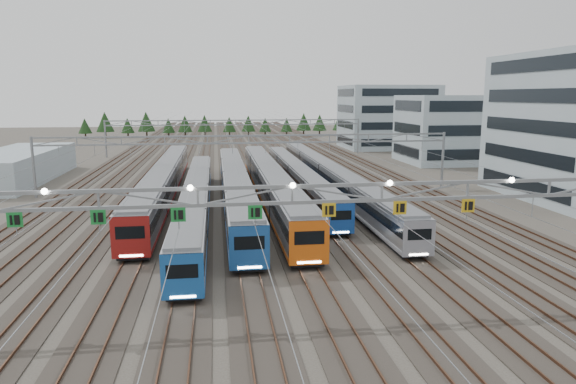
{
  "coord_description": "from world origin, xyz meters",
  "views": [
    {
      "loc": [
        -4.46,
        -29.92,
        13.14
      ],
      "look_at": [
        2.68,
        20.82,
        3.5
      ],
      "focal_mm": 32.0,
      "sensor_mm": 36.0,
      "label": 1
    }
  ],
  "objects": [
    {
      "name": "treeline",
      "position": [
        2.25,
        139.69,
        4.23
      ],
      "size": [
        100.1,
        5.6,
        7.02
      ],
      "color": "#332114",
      "rests_on": "ground"
    },
    {
      "name": "west_shed",
      "position": [
        -35.36,
        54.72,
        2.32
      ],
      "size": [
        10.0,
        30.0,
        4.64
      ],
      "primitive_type": "cube",
      "color": "#9AB1B7",
      "rests_on": "ground"
    },
    {
      "name": "gantry_near",
      "position": [
        -0.05,
        -0.12,
        7.09
      ],
      "size": [
        56.36,
        0.61,
        8.08
      ],
      "color": "gray",
      "rests_on": "ground"
    },
    {
      "name": "depot_bldg_mid",
      "position": [
        39.71,
        67.03,
        6.61
      ],
      "size": [
        14.0,
        16.0,
        13.23
      ],
      "primitive_type": "cube",
      "color": "#9AB1B7",
      "rests_on": "ground"
    },
    {
      "name": "depot_bldg_north",
      "position": [
        38.9,
        96.91,
        7.83
      ],
      "size": [
        22.0,
        18.0,
        15.67
      ],
      "primitive_type": "cube",
      "color": "#9AB1B7",
      "rests_on": "ground"
    },
    {
      "name": "gantry_mid",
      "position": [
        0.0,
        40.0,
        6.39
      ],
      "size": [
        56.36,
        0.36,
        8.0
      ],
      "color": "gray",
      "rests_on": "ground"
    },
    {
      "name": "train_a",
      "position": [
        -11.25,
        37.85,
        2.23
      ],
      "size": [
        3.04,
        56.02,
        3.96
      ],
      "color": "black",
      "rests_on": "ground"
    },
    {
      "name": "train_e",
      "position": [
        6.75,
        40.56,
        1.96
      ],
      "size": [
        2.63,
        51.75,
        3.41
      ],
      "color": "black",
      "rests_on": "ground"
    },
    {
      "name": "train_b",
      "position": [
        -6.75,
        26.5,
        2.01
      ],
      "size": [
        2.71,
        51.1,
        3.53
      ],
      "color": "black",
      "rests_on": "ground"
    },
    {
      "name": "train_d",
      "position": [
        2.25,
        34.2,
        2.27
      ],
      "size": [
        3.1,
        55.85,
        4.04
      ],
      "color": "black",
      "rests_on": "ground"
    },
    {
      "name": "train_c",
      "position": [
        -2.25,
        32.92,
        2.21
      ],
      "size": [
        3.01,
        54.26,
        3.93
      ],
      "color": "black",
      "rests_on": "ground"
    },
    {
      "name": "gantry_far",
      "position": [
        0.0,
        85.0,
        6.39
      ],
      "size": [
        56.36,
        0.36,
        8.0
      ],
      "color": "gray",
      "rests_on": "ground"
    },
    {
      "name": "track_bed",
      "position": [
        0.0,
        100.0,
        1.49
      ],
      "size": [
        54.0,
        260.0,
        5.42
      ],
      "color": "#2D2823",
      "rests_on": "ground"
    },
    {
      "name": "ground",
      "position": [
        0.0,
        0.0,
        0.0
      ],
      "size": [
        400.0,
        400.0,
        0.0
      ],
      "primitive_type": "plane",
      "color": "#47423A",
      "rests_on": "ground"
    },
    {
      "name": "train_f",
      "position": [
        11.25,
        41.02,
        1.99
      ],
      "size": [
        2.67,
        67.59,
        3.48
      ],
      "color": "black",
      "rests_on": "ground"
    }
  ]
}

